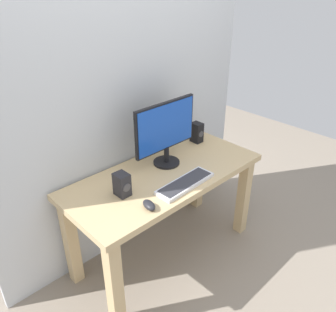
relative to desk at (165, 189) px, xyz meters
name	(u,v)px	position (x,y,z in m)	size (l,w,h in m)	color
ground_plane	(165,251)	(0.00, 0.00, -0.59)	(6.00, 6.00, 0.00)	gray
wall_back	(126,49)	(0.00, 0.35, 0.91)	(2.19, 0.04, 3.00)	silver
desk	(165,189)	(0.00, 0.00, 0.00)	(1.41, 0.63, 0.72)	tan
monitor	(166,130)	(0.10, 0.10, 0.39)	(0.52, 0.19, 0.46)	black
keyboard_primary	(185,183)	(-0.01, -0.20, 0.14)	(0.44, 0.15, 0.03)	silver
mouse	(149,205)	(-0.34, -0.22, 0.15)	(0.06, 0.11, 0.04)	#232328
speaker_right	(197,132)	(0.52, 0.18, 0.21)	(0.07, 0.09, 0.16)	black
speaker_left	(122,184)	(-0.36, -0.01, 0.20)	(0.08, 0.10, 0.15)	#232328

